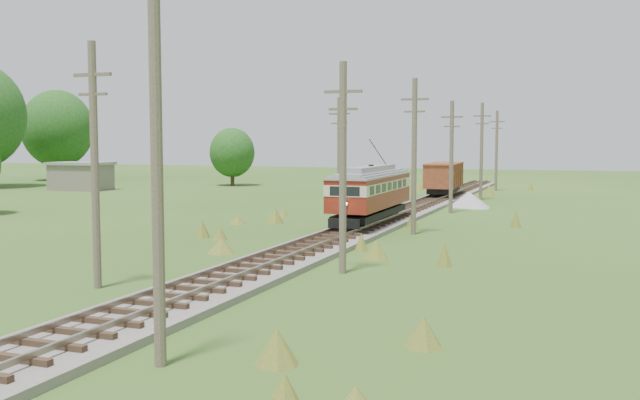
% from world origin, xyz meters
% --- Properties ---
extents(railbed_main, '(3.60, 96.00, 0.57)m').
position_xyz_m(railbed_main, '(0.00, 34.00, 0.19)').
color(railbed_main, '#605B54').
rests_on(railbed_main, ground).
extents(streetcar, '(2.71, 10.99, 4.99)m').
position_xyz_m(streetcar, '(0.00, 33.09, 2.39)').
color(streetcar, black).
rests_on(streetcar, ground).
extents(gondola, '(3.27, 8.62, 2.81)m').
position_xyz_m(gondola, '(0.00, 56.98, 2.08)').
color(gondola, black).
rests_on(gondola, ground).
extents(gravel_pile, '(3.46, 3.67, 1.26)m').
position_xyz_m(gravel_pile, '(3.64, 49.38, 0.59)').
color(gravel_pile, gray).
rests_on(gravel_pile, ground).
extents(utility_pole_r_1, '(0.30, 0.30, 8.80)m').
position_xyz_m(utility_pole_r_1, '(3.10, 5.00, 4.40)').
color(utility_pole_r_1, brown).
rests_on(utility_pole_r_1, ground).
extents(utility_pole_r_2, '(1.60, 0.30, 8.60)m').
position_xyz_m(utility_pole_r_2, '(3.30, 18.00, 4.42)').
color(utility_pole_r_2, brown).
rests_on(utility_pole_r_2, ground).
extents(utility_pole_r_3, '(1.60, 0.30, 9.00)m').
position_xyz_m(utility_pole_r_3, '(3.20, 31.00, 4.63)').
color(utility_pole_r_3, brown).
rests_on(utility_pole_r_3, ground).
extents(utility_pole_r_4, '(1.60, 0.30, 8.40)m').
position_xyz_m(utility_pole_r_4, '(3.00, 44.00, 4.32)').
color(utility_pole_r_4, brown).
rests_on(utility_pole_r_4, ground).
extents(utility_pole_r_5, '(1.60, 0.30, 8.90)m').
position_xyz_m(utility_pole_r_5, '(3.40, 57.00, 4.58)').
color(utility_pole_r_5, brown).
rests_on(utility_pole_r_5, ground).
extents(utility_pole_r_6, '(1.60, 0.30, 8.70)m').
position_xyz_m(utility_pole_r_6, '(3.20, 70.00, 4.47)').
color(utility_pole_r_6, brown).
rests_on(utility_pole_r_6, ground).
extents(utility_pole_l_a, '(1.60, 0.30, 9.00)m').
position_xyz_m(utility_pole_l_a, '(-4.20, 12.00, 4.63)').
color(utility_pole_l_a, brown).
rests_on(utility_pole_l_a, ground).
extents(utility_pole_l_b, '(1.60, 0.30, 8.60)m').
position_xyz_m(utility_pole_l_b, '(-4.50, 40.00, 4.42)').
color(utility_pole_l_b, brown).
rests_on(utility_pole_l_b, ground).
extents(tree_left_5, '(9.66, 9.66, 12.44)m').
position_xyz_m(tree_left_5, '(-56.00, 70.00, 7.12)').
color(tree_left_5, '#38281C').
rests_on(tree_left_5, ground).
extents(tree_mid_a, '(5.46, 5.46, 7.03)m').
position_xyz_m(tree_mid_a, '(-28.00, 68.00, 4.02)').
color(tree_mid_a, '#38281C').
rests_on(tree_mid_a, ground).
extents(shed, '(6.40, 4.40, 3.10)m').
position_xyz_m(shed, '(-40.00, 55.00, 1.57)').
color(shed, slate).
rests_on(shed, ground).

